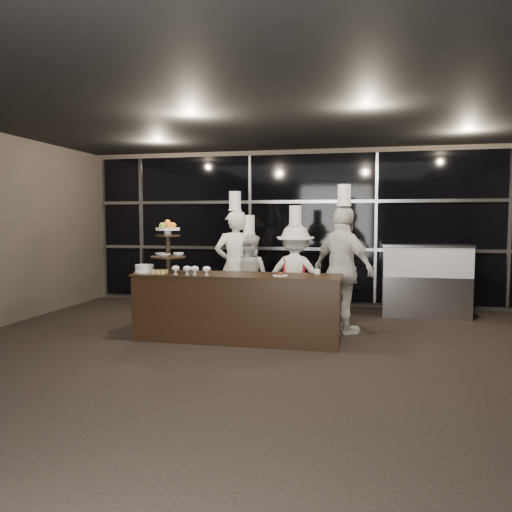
% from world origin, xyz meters
% --- Properties ---
extents(room, '(10.00, 10.00, 10.00)m').
position_xyz_m(room, '(0.00, 0.00, 1.50)').
color(room, black).
rests_on(room, ground).
extents(window_wall, '(8.60, 0.10, 2.80)m').
position_xyz_m(window_wall, '(0.00, 4.94, 1.50)').
color(window_wall, black).
rests_on(window_wall, ground).
extents(buffet_counter, '(2.84, 0.74, 0.92)m').
position_xyz_m(buffet_counter, '(-0.70, 1.94, 0.47)').
color(buffet_counter, black).
rests_on(buffet_counter, ground).
extents(display_stand, '(0.48, 0.48, 0.74)m').
position_xyz_m(display_stand, '(-1.70, 1.94, 1.34)').
color(display_stand, black).
rests_on(display_stand, buffet_counter).
extents(compotes, '(0.55, 0.11, 0.12)m').
position_xyz_m(compotes, '(-1.29, 1.72, 1.00)').
color(compotes, silver).
rests_on(compotes, buffet_counter).
extents(layer_cake, '(0.30, 0.30, 0.11)m').
position_xyz_m(layer_cake, '(-2.04, 1.89, 0.97)').
color(layer_cake, white).
rests_on(layer_cake, buffet_counter).
extents(pastry_squares, '(0.20, 0.13, 0.05)m').
position_xyz_m(pastry_squares, '(-1.76, 1.78, 0.95)').
color(pastry_squares, '#DDB86C').
rests_on(pastry_squares, buffet_counter).
extents(small_plate, '(0.20, 0.20, 0.05)m').
position_xyz_m(small_plate, '(-0.09, 1.84, 0.94)').
color(small_plate, white).
rests_on(small_plate, buffet_counter).
extents(chef_cup, '(0.08, 0.08, 0.07)m').
position_xyz_m(chef_cup, '(0.37, 2.19, 0.96)').
color(chef_cup, white).
rests_on(chef_cup, buffet_counter).
extents(display_case, '(1.46, 0.64, 1.24)m').
position_xyz_m(display_case, '(2.03, 4.30, 0.69)').
color(display_case, '#A5A5AA').
rests_on(display_case, ground).
extents(chef_a, '(0.78, 0.65, 2.11)m').
position_xyz_m(chef_a, '(-1.04, 3.15, 0.93)').
color(chef_a, silver).
rests_on(chef_a, ground).
extents(chef_b, '(0.81, 0.70, 1.73)m').
position_xyz_m(chef_b, '(-0.84, 3.23, 0.74)').
color(chef_b, silver).
rests_on(chef_b, ground).
extents(chef_c, '(1.04, 0.62, 1.88)m').
position_xyz_m(chef_c, '(-0.05, 3.04, 0.80)').
color(chef_c, white).
rests_on(chef_c, ground).
extents(chef_d, '(1.12, 1.06, 2.16)m').
position_xyz_m(chef_d, '(0.70, 2.66, 0.95)').
color(chef_d, silver).
rests_on(chef_d, ground).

